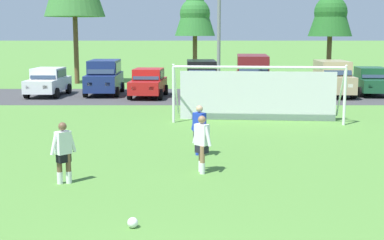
# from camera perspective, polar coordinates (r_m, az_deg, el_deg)

# --- Properties ---
(ground_plane) EXTENTS (400.00, 400.00, 0.00)m
(ground_plane) POSITION_cam_1_polar(r_m,az_deg,el_deg) (22.13, -1.85, -1.13)
(ground_plane) COLOR #518438
(parking_lot_strip) EXTENTS (52.00, 8.40, 0.01)m
(parking_lot_strip) POSITION_cam_1_polar(r_m,az_deg,el_deg) (33.87, -1.16, 2.50)
(parking_lot_strip) COLOR #3D3D3F
(parking_lot_strip) RESTS_ON ground
(soccer_ball) EXTENTS (0.22, 0.22, 0.22)m
(soccer_ball) POSITION_cam_1_polar(r_m,az_deg,el_deg) (11.49, -6.02, -10.53)
(soccer_ball) COLOR white
(soccer_ball) RESTS_ON ground
(soccer_goal) EXTENTS (7.56, 2.61, 2.57)m
(soccer_goal) POSITION_cam_1_polar(r_m,az_deg,el_deg) (24.58, 6.96, 2.89)
(soccer_goal) COLOR white
(soccer_goal) RESTS_ON ground
(player_striker_near) EXTENTS (0.63, 0.53, 1.64)m
(player_striker_near) POSITION_cam_1_polar(r_m,az_deg,el_deg) (14.79, -13.05, -3.35)
(player_striker_near) COLOR brown
(player_striker_near) RESTS_ON ground
(player_midfield_center) EXTENTS (0.57, 0.60, 1.64)m
(player_midfield_center) POSITION_cam_1_polar(r_m,az_deg,el_deg) (15.50, 1.16, -2.53)
(player_midfield_center) COLOR #936B4C
(player_midfield_center) RESTS_ON ground
(player_defender_far) EXTENTS (0.56, 0.60, 1.64)m
(player_defender_far) POSITION_cam_1_polar(r_m,az_deg,el_deg) (17.60, 0.92, -1.11)
(player_defender_far) COLOR tan
(player_defender_far) RESTS_ON ground
(parked_car_slot_far_left) EXTENTS (2.22, 4.29, 1.72)m
(parked_car_slot_far_left) POSITION_cam_1_polar(r_m,az_deg,el_deg) (35.07, -14.55, 3.87)
(parked_car_slot_far_left) COLOR silver
(parked_car_slot_far_left) RESTS_ON ground
(parked_car_slot_left) EXTENTS (2.18, 4.62, 2.16)m
(parked_car_slot_left) POSITION_cam_1_polar(r_m,az_deg,el_deg) (35.08, -8.93, 4.45)
(parked_car_slot_left) COLOR navy
(parked_car_slot_left) RESTS_ON ground
(parked_car_slot_center_left) EXTENTS (2.27, 4.32, 1.72)m
(parked_car_slot_center_left) POSITION_cam_1_polar(r_m,az_deg,el_deg) (33.37, -4.41, 3.88)
(parked_car_slot_center_left) COLOR red
(parked_car_slot_center_left) RESTS_ON ground
(parked_car_slot_center) EXTENTS (2.21, 4.64, 2.16)m
(parked_car_slot_center) POSITION_cam_1_polar(r_m,az_deg,el_deg) (34.20, 1.12, 4.44)
(parked_car_slot_center) COLOR black
(parked_car_slot_center) RESTS_ON ground
(parked_car_slot_center_right) EXTENTS (2.45, 4.93, 2.52)m
(parked_car_slot_center_right) POSITION_cam_1_polar(r_m,az_deg,el_deg) (33.67, 6.41, 4.69)
(parked_car_slot_center_right) COLOR maroon
(parked_car_slot_center_right) RESTS_ON ground
(parked_car_slot_right) EXTENTS (2.22, 4.64, 2.16)m
(parked_car_slot_right) POSITION_cam_1_polar(r_m,az_deg,el_deg) (34.90, 14.48, 4.24)
(parked_car_slot_right) COLOR tan
(parked_car_slot_right) RESTS_ON ground
(parked_car_slot_far_right) EXTENTS (2.28, 4.32, 1.72)m
(parked_car_slot_far_right) POSITION_cam_1_polar(r_m,az_deg,el_deg) (36.17, 18.20, 3.86)
(parked_car_slot_far_right) COLOR #194C2D
(parked_car_slot_far_right) RESTS_ON ground
(tree_mid_left) EXTENTS (3.21, 3.21, 8.57)m
(tree_mid_left) POSITION_cam_1_polar(r_m,az_deg,el_deg) (44.44, 0.46, 11.70)
(tree_mid_left) COLOR brown
(tree_mid_left) RESTS_ON ground
(tree_center_back) EXTENTS (3.21, 3.21, 8.57)m
(tree_center_back) POSITION_cam_1_polar(r_m,az_deg,el_deg) (42.44, 14.37, 11.53)
(tree_center_back) COLOR brown
(tree_center_back) RESTS_ON ground
(street_lamp) EXTENTS (2.00, 0.32, 8.47)m
(street_lamp) POSITION_cam_1_polar(r_m,az_deg,el_deg) (28.76, 3.28, 10.02)
(street_lamp) COLOR slate
(street_lamp) RESTS_ON ground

